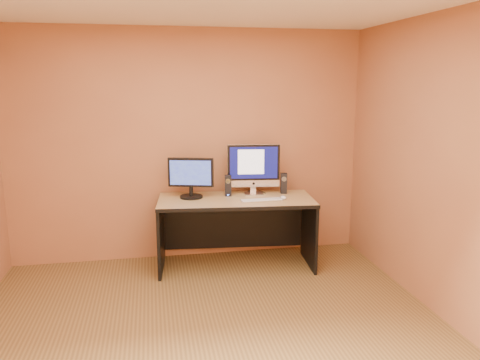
{
  "coord_description": "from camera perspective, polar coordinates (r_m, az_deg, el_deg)",
  "views": [
    {
      "loc": [
        -0.42,
        -3.28,
        2.01
      ],
      "look_at": [
        0.48,
        1.44,
        1.0
      ],
      "focal_mm": 35.0,
      "sensor_mm": 36.0,
      "label": 1
    }
  ],
  "objects": [
    {
      "name": "floor",
      "position": [
        3.87,
        -3.18,
        -19.46
      ],
      "size": [
        4.0,
        4.0,
        0.0
      ],
      "primitive_type": "plane",
      "color": "brown",
      "rests_on": "ground"
    },
    {
      "name": "walls",
      "position": [
        3.38,
        -3.43,
        -0.3
      ],
      "size": [
        4.0,
        4.0,
        2.6
      ],
      "primitive_type": null,
      "color": "#A36741",
      "rests_on": "ground"
    },
    {
      "name": "desk",
      "position": [
        5.16,
        -0.48,
        -6.46
      ],
      "size": [
        1.73,
        0.89,
        0.77
      ],
      "primitive_type": null,
      "rotation": [
        0.0,
        0.0,
        -0.1
      ],
      "color": "#A68253",
      "rests_on": "ground"
    },
    {
      "name": "imac",
      "position": [
        5.22,
        1.69,
        1.37
      ],
      "size": [
        0.62,
        0.29,
        0.57
      ],
      "primitive_type": null,
      "rotation": [
        0.0,
        0.0,
        -0.12
      ],
      "color": "#BABABF",
      "rests_on": "desk"
    },
    {
      "name": "second_monitor",
      "position": [
        5.08,
        -6.01,
        0.24
      ],
      "size": [
        0.55,
        0.37,
        0.44
      ],
      "primitive_type": null,
      "rotation": [
        0.0,
        0.0,
        -0.26
      ],
      "color": "black",
      "rests_on": "desk"
    },
    {
      "name": "speaker_left",
      "position": [
        5.17,
        -1.46,
        -0.69
      ],
      "size": [
        0.08,
        0.09,
        0.23
      ],
      "primitive_type": null,
      "rotation": [
        0.0,
        0.0,
        -0.19
      ],
      "color": "black",
      "rests_on": "desk"
    },
    {
      "name": "speaker_right",
      "position": [
        5.31,
        5.35,
        -0.4
      ],
      "size": [
        0.08,
        0.09,
        0.23
      ],
      "primitive_type": null,
      "rotation": [
        0.0,
        0.0,
        -0.2
      ],
      "color": "black",
      "rests_on": "desk"
    },
    {
      "name": "keyboard",
      "position": [
        4.97,
        2.66,
        -2.46
      ],
      "size": [
        0.45,
        0.14,
        0.02
      ],
      "primitive_type": "cube",
      "rotation": [
        0.0,
        0.0,
        0.05
      ],
      "color": "silver",
      "rests_on": "desk"
    },
    {
      "name": "mouse",
      "position": [
        5.06,
        5.31,
        -2.13
      ],
      "size": [
        0.06,
        0.11,
        0.04
      ],
      "primitive_type": "ellipsoid",
      "rotation": [
        0.0,
        0.0,
        -0.02
      ],
      "color": "white",
      "rests_on": "desk"
    },
    {
      "name": "cable_a",
      "position": [
        5.4,
        2.54,
        -1.35
      ],
      "size": [
        0.07,
        0.22,
        0.01
      ],
      "primitive_type": "cylinder",
      "rotation": [
        1.57,
        0.0,
        0.27
      ],
      "color": "black",
      "rests_on": "desk"
    },
    {
      "name": "cable_b",
      "position": [
        5.4,
        1.11,
        -1.33
      ],
      "size": [
        0.11,
        0.16,
        0.01
      ],
      "primitive_type": "cylinder",
      "rotation": [
        1.57,
        0.0,
        -0.6
      ],
      "color": "black",
      "rests_on": "desk"
    }
  ]
}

